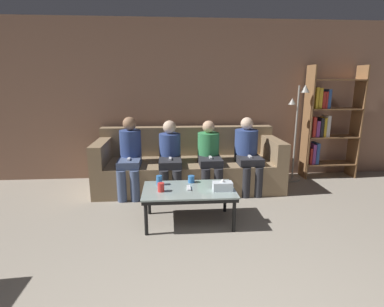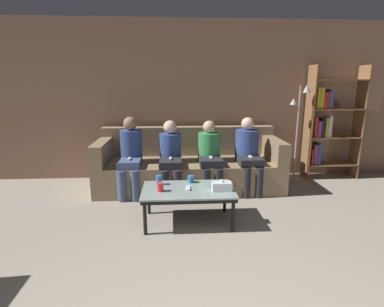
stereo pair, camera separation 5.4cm
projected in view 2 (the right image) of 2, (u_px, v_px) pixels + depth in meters
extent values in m
cube|color=#8C6651|center=(187.00, 101.00, 5.01)|extent=(12.00, 0.06, 2.60)
cube|color=#897051|center=(190.00, 174.00, 4.66)|extent=(2.78, 0.99, 0.44)
cube|color=#897051|center=(188.00, 141.00, 4.93)|extent=(2.78, 0.20, 0.46)
cube|color=#897051|center=(103.00, 151.00, 4.49)|extent=(0.18, 0.99, 0.32)
cube|color=#897051|center=(273.00, 149.00, 4.65)|extent=(0.18, 0.99, 0.32)
cube|color=#8C9E99|center=(188.00, 190.00, 3.45)|extent=(1.06, 0.63, 0.02)
cube|color=black|center=(188.00, 192.00, 3.45)|extent=(1.03, 0.62, 0.04)
cylinder|color=black|center=(145.00, 219.00, 3.21)|extent=(0.04, 0.04, 0.36)
cylinder|color=black|center=(233.00, 217.00, 3.27)|extent=(0.04, 0.04, 0.36)
cylinder|color=black|center=(149.00, 200.00, 3.73)|extent=(0.04, 0.04, 0.36)
cylinder|color=black|center=(225.00, 198.00, 3.79)|extent=(0.04, 0.04, 0.36)
cylinder|color=red|center=(160.00, 187.00, 3.36)|extent=(0.07, 0.07, 0.10)
cylinder|color=#3372BF|center=(159.00, 180.00, 3.57)|extent=(0.07, 0.07, 0.11)
cylinder|color=#3372BF|center=(191.00, 179.00, 3.65)|extent=(0.08, 0.08, 0.09)
cube|color=silver|center=(222.00, 186.00, 3.38)|extent=(0.22, 0.12, 0.10)
sphere|color=white|center=(222.00, 181.00, 3.37)|extent=(0.04, 0.04, 0.04)
cube|color=white|center=(188.00, 188.00, 3.44)|extent=(0.04, 0.15, 0.02)
cube|color=brown|center=(309.00, 123.00, 4.99)|extent=(0.02, 0.32, 1.88)
cube|color=brown|center=(359.00, 123.00, 5.05)|extent=(0.02, 0.32, 1.88)
cube|color=brown|center=(329.00, 164.00, 5.19)|extent=(0.87, 0.32, 0.02)
cube|color=red|center=(310.00, 156.00, 5.13)|extent=(0.03, 0.24, 0.28)
cube|color=#8E4293|center=(313.00, 154.00, 5.12)|extent=(0.05, 0.24, 0.34)
cube|color=#33569E|center=(317.00, 153.00, 5.13)|extent=(0.05, 0.24, 0.36)
cube|color=brown|center=(332.00, 137.00, 5.08)|extent=(0.87, 0.32, 0.02)
cube|color=red|center=(313.00, 127.00, 5.01)|extent=(0.05, 0.24, 0.33)
cube|color=#8E4293|center=(317.00, 129.00, 5.02)|extent=(0.06, 0.24, 0.27)
cube|color=#232328|center=(321.00, 127.00, 5.02)|extent=(0.05, 0.24, 0.32)
cube|color=gold|center=(324.00, 127.00, 5.03)|extent=(0.04, 0.24, 0.32)
cube|color=silver|center=(327.00, 126.00, 5.03)|extent=(0.06, 0.24, 0.36)
cube|color=brown|center=(335.00, 109.00, 4.97)|extent=(0.87, 0.32, 0.02)
cube|color=gold|center=(316.00, 98.00, 4.90)|extent=(0.05, 0.24, 0.34)
cube|color=gold|center=(319.00, 98.00, 4.91)|extent=(0.06, 0.24, 0.33)
cube|color=red|center=(322.00, 100.00, 4.92)|extent=(0.05, 0.24, 0.27)
cube|color=red|center=(325.00, 100.00, 4.92)|extent=(0.03, 0.24, 0.28)
cube|color=#33569E|center=(328.00, 99.00, 4.92)|extent=(0.05, 0.24, 0.31)
cube|color=brown|center=(339.00, 80.00, 4.86)|extent=(0.87, 0.32, 0.02)
cylinder|color=gray|center=(293.00, 179.00, 5.05)|extent=(0.26, 0.26, 0.02)
cylinder|color=gray|center=(297.00, 135.00, 4.87)|extent=(0.03, 0.03, 1.56)
cone|color=gray|center=(307.00, 89.00, 4.71)|extent=(0.14, 0.14, 0.12)
cone|color=gray|center=(294.00, 101.00, 4.78)|extent=(0.12, 0.12, 0.10)
cylinder|color=#47567A|center=(122.00, 186.00, 4.12)|extent=(0.13, 0.13, 0.44)
cylinder|color=#47567A|center=(135.00, 185.00, 4.14)|extent=(0.13, 0.13, 0.44)
cube|color=#47567A|center=(130.00, 162.00, 4.28)|extent=(0.31, 0.44, 0.10)
cylinder|color=#334784|center=(131.00, 146.00, 4.45)|extent=(0.31, 0.31, 0.48)
sphere|color=#997051|center=(130.00, 123.00, 4.37)|extent=(0.20, 0.20, 0.20)
cube|color=white|center=(129.00, 159.00, 4.22)|extent=(0.04, 0.12, 0.02)
cylinder|color=#28282D|center=(164.00, 186.00, 4.12)|extent=(0.13, 0.13, 0.44)
cylinder|color=#28282D|center=(177.00, 185.00, 4.14)|extent=(0.13, 0.13, 0.44)
cube|color=#28282D|center=(170.00, 162.00, 4.30)|extent=(0.32, 0.47, 0.10)
cylinder|color=#334784|center=(170.00, 148.00, 4.49)|extent=(0.32, 0.32, 0.43)
sphere|color=beige|center=(170.00, 127.00, 4.42)|extent=(0.20, 0.20, 0.20)
cube|color=white|center=(170.00, 159.00, 4.23)|extent=(0.04, 0.12, 0.02)
cylinder|color=#28282D|center=(206.00, 184.00, 4.20)|extent=(0.13, 0.13, 0.44)
cylinder|color=#28282D|center=(218.00, 184.00, 4.21)|extent=(0.13, 0.13, 0.44)
cube|color=#28282D|center=(210.00, 161.00, 4.35)|extent=(0.32, 0.43, 0.10)
cylinder|color=#388E51|center=(209.00, 147.00, 4.52)|extent=(0.32, 0.32, 0.43)
sphere|color=#DBAD89|center=(209.00, 127.00, 4.45)|extent=(0.18, 0.18, 0.18)
cube|color=white|center=(211.00, 158.00, 4.30)|extent=(0.04, 0.12, 0.02)
cylinder|color=#28282D|center=(246.00, 183.00, 4.25)|extent=(0.13, 0.13, 0.44)
cylinder|color=#28282D|center=(259.00, 182.00, 4.26)|extent=(0.13, 0.13, 0.44)
cube|color=#28282D|center=(250.00, 160.00, 4.40)|extent=(0.35, 0.41, 0.10)
cylinder|color=#334784|center=(247.00, 145.00, 4.55)|extent=(0.35, 0.35, 0.47)
sphere|color=beige|center=(248.00, 124.00, 4.48)|extent=(0.19, 0.19, 0.19)
cube|color=white|center=(250.00, 157.00, 4.34)|extent=(0.04, 0.12, 0.02)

